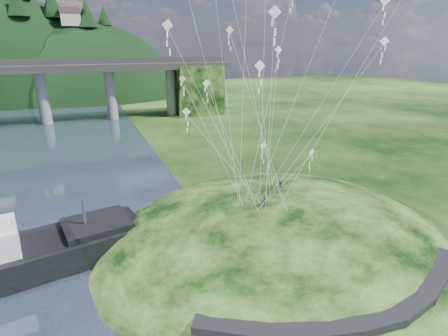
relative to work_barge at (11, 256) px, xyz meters
name	(u,v)px	position (x,y,z in m)	size (l,w,h in m)	color
ground	(207,273)	(15.09, -5.94, -1.84)	(320.00, 320.00, 0.00)	black
grass_hill	(276,256)	(23.09, -3.94, -3.34)	(36.00, 32.00, 13.00)	black
footpath	(362,305)	(22.55, -15.69, 0.25)	(22.29, 5.84, 0.83)	black
work_barge	(11,256)	(0.00, 0.00, 0.00)	(21.65, 9.42, 7.34)	black
wooden_dock	(127,238)	(9.49, 1.88, -1.46)	(12.21, 4.54, 0.86)	#352515
kite_flyers	(273,187)	(22.52, -3.53, 3.97)	(4.21, 3.79, 1.96)	#282935
kite_swarm	(263,32)	(22.14, -1.23, 17.51)	(19.40, 16.41, 19.78)	white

